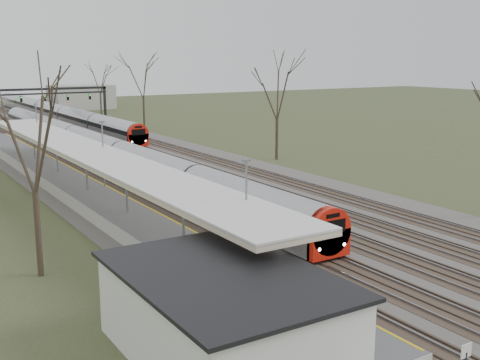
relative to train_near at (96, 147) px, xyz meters
The scene contains 10 objects.
track_bed 4.94m from the train_near, 54.25° to the left, with size 24.00×160.00×0.22m.
platform 15.18m from the train_near, 115.62° to the right, with size 3.50×69.00×1.00m, color #9E9B93.
canopy 19.47m from the train_near, 109.82° to the right, with size 4.10×50.00×3.11m.
station_building 44.30m from the train_near, 103.05° to the right, with size 6.00×9.00×3.20m, color silver.
signal_gantry 34.12m from the train_near, 85.28° to the left, with size 21.00×0.59×6.08m.
tree_west_near 34.45m from the train_near, 113.42° to the right, with size 5.00×5.00×10.30m.
tree_east_far 19.75m from the train_near, 29.04° to the right, with size 5.00×5.00×10.30m.
train_near is the anchor object (origin of this frame).
train_far 43.47m from the train_near, 80.73° to the left, with size 2.62×75.21×3.05m.
passenger 34.57m from the train_near, 98.98° to the right, with size 0.70×0.46×1.91m, color #294050.
Camera 1 is at (-22.60, -9.31, 10.76)m, focal length 45.00 mm.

